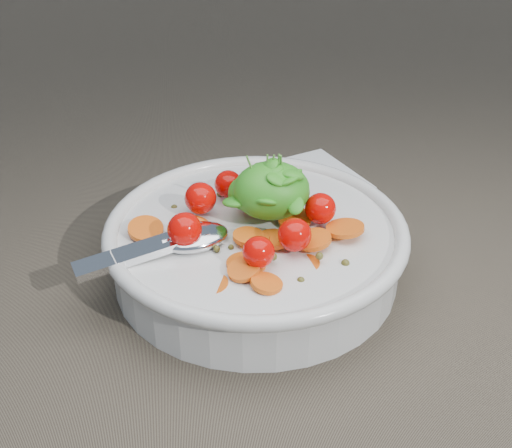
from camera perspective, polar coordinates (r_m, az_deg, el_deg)
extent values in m
plane|color=brown|center=(0.68, -0.60, -3.05)|extent=(6.00, 6.00, 0.00)
cylinder|color=silver|center=(0.64, 0.00, -2.39)|extent=(0.28, 0.28, 0.05)
torus|color=silver|center=(0.63, 0.00, -0.35)|extent=(0.30, 0.30, 0.02)
cylinder|color=silver|center=(0.66, 0.00, -4.10)|extent=(0.14, 0.14, 0.01)
cylinder|color=brown|center=(0.64, 0.00, -2.39)|extent=(0.26, 0.26, 0.04)
cylinder|color=orange|center=(0.63, 3.45, 0.45)|extent=(0.04, 0.04, 0.01)
cylinder|color=orange|center=(0.60, 5.13, -1.38)|extent=(0.04, 0.04, 0.01)
cylinder|color=orange|center=(0.69, -0.34, 3.40)|extent=(0.04, 0.04, 0.01)
cylinder|color=orange|center=(0.62, -9.78, -0.43)|extent=(0.05, 0.05, 0.01)
cylinder|color=orange|center=(0.56, -1.12, -4.04)|extent=(0.03, 0.04, 0.02)
cylinder|color=orange|center=(0.58, 4.28, -3.74)|extent=(0.03, 0.03, 0.01)
cylinder|color=orange|center=(0.65, 0.39, 1.66)|extent=(0.05, 0.05, 0.01)
cylinder|color=orange|center=(0.62, 7.93, -0.38)|extent=(0.05, 0.05, 0.01)
cylinder|color=orange|center=(0.60, -0.67, -1.11)|extent=(0.04, 0.04, 0.01)
cylinder|color=orange|center=(0.58, -0.87, -3.56)|extent=(0.04, 0.04, 0.01)
cylinder|color=orange|center=(0.62, -5.58, -0.48)|extent=(0.04, 0.04, 0.02)
cylinder|color=orange|center=(0.60, 1.58, -1.35)|extent=(0.04, 0.04, 0.01)
cylinder|color=orange|center=(0.56, -4.13, -5.57)|extent=(0.05, 0.05, 0.01)
cylinder|color=orange|center=(0.55, 0.94, -5.30)|extent=(0.04, 0.04, 0.01)
cylinder|color=orange|center=(0.62, 4.49, -0.99)|extent=(0.04, 0.04, 0.01)
cylinder|color=orange|center=(0.60, -0.12, -1.51)|extent=(0.04, 0.04, 0.01)
cylinder|color=orange|center=(0.63, -5.38, -0.27)|extent=(0.04, 0.04, 0.02)
cylinder|color=orange|center=(0.70, -1.50, 3.12)|extent=(0.04, 0.04, 0.01)
sphere|color=#4F491A|center=(0.66, 4.93, 2.12)|extent=(0.01, 0.01, 0.01)
sphere|color=#4F491A|center=(0.68, -3.26, 2.69)|extent=(0.01, 0.01, 0.01)
sphere|color=#4F491A|center=(0.59, -3.50, -2.24)|extent=(0.01, 0.01, 0.01)
sphere|color=#4F491A|center=(0.67, -0.34, 2.34)|extent=(0.01, 0.01, 0.01)
sphere|color=#4F491A|center=(0.61, -3.44, -0.98)|extent=(0.01, 0.01, 0.01)
sphere|color=#4F491A|center=(0.59, 2.30, -1.56)|extent=(0.01, 0.01, 0.01)
sphere|color=#4F491A|center=(0.67, -7.28, 1.41)|extent=(0.01, 0.01, 0.01)
sphere|color=#4F491A|center=(0.57, 1.53, -2.94)|extent=(0.01, 0.01, 0.01)
sphere|color=#4F491A|center=(0.58, 7.95, -3.48)|extent=(0.01, 0.01, 0.01)
sphere|color=#4F491A|center=(0.62, -6.58, -0.89)|extent=(0.01, 0.01, 0.01)
sphere|color=#4F491A|center=(0.58, 5.65, -2.85)|extent=(0.01, 0.01, 0.01)
sphere|color=#4F491A|center=(0.56, 4.01, -5.04)|extent=(0.01, 0.01, 0.01)
sphere|color=#4F491A|center=(0.60, -2.24, -2.08)|extent=(0.01, 0.01, 0.01)
sphere|color=#CA0702|center=(0.62, 5.75, 1.39)|extent=(0.03, 0.03, 0.03)
sphere|color=#CA0702|center=(0.67, 2.54, 3.95)|extent=(0.03, 0.03, 0.03)
sphere|color=#CA0702|center=(0.67, -2.48, 3.57)|extent=(0.03, 0.03, 0.03)
sphere|color=#CA0702|center=(0.64, -4.96, 2.31)|extent=(0.03, 0.03, 0.03)
sphere|color=#CA0702|center=(0.59, -6.36, -0.49)|extent=(0.03, 0.03, 0.03)
sphere|color=#CA0702|center=(0.56, 0.22, -2.51)|extent=(0.03, 0.03, 0.03)
sphere|color=#CA0702|center=(0.58, 3.45, -0.97)|extent=(0.03, 0.03, 0.03)
ellipsoid|color=green|center=(0.62, 1.38, 3.00)|extent=(0.08, 0.07, 0.06)
ellipsoid|color=green|center=(0.63, -0.55, 2.78)|extent=(0.04, 0.04, 0.03)
ellipsoid|color=green|center=(0.62, 1.70, 4.42)|extent=(0.03, 0.03, 0.02)
ellipsoid|color=green|center=(0.62, 2.14, 4.01)|extent=(0.04, 0.04, 0.03)
ellipsoid|color=green|center=(0.62, -0.08, 3.25)|extent=(0.03, 0.02, 0.02)
ellipsoid|color=green|center=(0.61, 1.49, 4.67)|extent=(0.03, 0.02, 0.02)
ellipsoid|color=green|center=(0.60, 2.80, 3.84)|extent=(0.04, 0.04, 0.02)
ellipsoid|color=green|center=(0.62, 3.04, 3.84)|extent=(0.02, 0.03, 0.02)
ellipsoid|color=green|center=(0.61, 3.19, 4.38)|extent=(0.03, 0.03, 0.02)
ellipsoid|color=green|center=(0.62, 3.19, 4.30)|extent=(0.03, 0.02, 0.03)
ellipsoid|color=green|center=(0.62, -0.04, 3.67)|extent=(0.02, 0.02, 0.02)
ellipsoid|color=green|center=(0.66, 0.01, 4.20)|extent=(0.03, 0.03, 0.03)
ellipsoid|color=green|center=(0.62, -1.79, 1.98)|extent=(0.04, 0.04, 0.02)
ellipsoid|color=green|center=(0.65, 0.97, 4.83)|extent=(0.04, 0.04, 0.03)
ellipsoid|color=green|center=(0.59, 0.94, 1.93)|extent=(0.03, 0.03, 0.02)
ellipsoid|color=green|center=(0.60, 2.04, 3.95)|extent=(0.03, 0.03, 0.02)
ellipsoid|color=green|center=(0.62, 1.61, 3.90)|extent=(0.02, 0.02, 0.02)
ellipsoid|color=green|center=(0.60, 2.26, 3.98)|extent=(0.03, 0.03, 0.01)
ellipsoid|color=green|center=(0.62, 1.18, 3.51)|extent=(0.03, 0.02, 0.02)
ellipsoid|color=green|center=(0.60, 0.14, 3.16)|extent=(0.03, 0.02, 0.02)
ellipsoid|color=green|center=(0.60, 3.56, 1.66)|extent=(0.02, 0.03, 0.02)
ellipsoid|color=green|center=(0.61, 1.27, 5.23)|extent=(0.02, 0.02, 0.02)
ellipsoid|color=green|center=(0.62, 1.53, 3.68)|extent=(0.03, 0.03, 0.02)
ellipsoid|color=green|center=(0.62, 0.61, 4.09)|extent=(0.03, 0.03, 0.01)
cylinder|color=#4C8C33|center=(0.61, 1.79, 4.08)|extent=(0.01, 0.01, 0.05)
cylinder|color=#4C8C33|center=(0.62, 1.19, 4.12)|extent=(0.01, 0.00, 0.05)
cylinder|color=#4C8C33|center=(0.62, 2.30, 4.29)|extent=(0.01, 0.01, 0.05)
cylinder|color=#4C8C33|center=(0.62, 1.80, 4.21)|extent=(0.01, 0.01, 0.05)
cylinder|color=#4C8C33|center=(0.62, -0.10, 4.20)|extent=(0.02, 0.00, 0.05)
cylinder|color=#4C8C33|center=(0.62, 0.99, 4.18)|extent=(0.00, 0.00, 0.05)
ellipsoid|color=silver|center=(0.60, -5.42, -1.18)|extent=(0.08, 0.06, 0.02)
cube|color=silver|center=(0.59, -10.09, -2.39)|extent=(0.13, 0.06, 0.02)
cylinder|color=silver|center=(0.60, -7.28, -1.56)|extent=(0.03, 0.02, 0.01)
cube|color=white|center=(0.82, 4.01, 3.81)|extent=(0.18, 0.17, 0.01)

